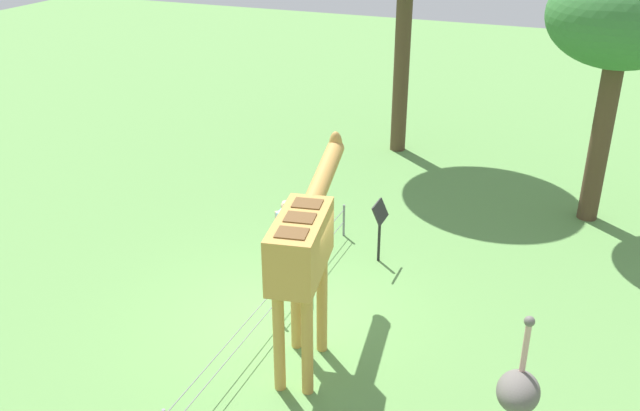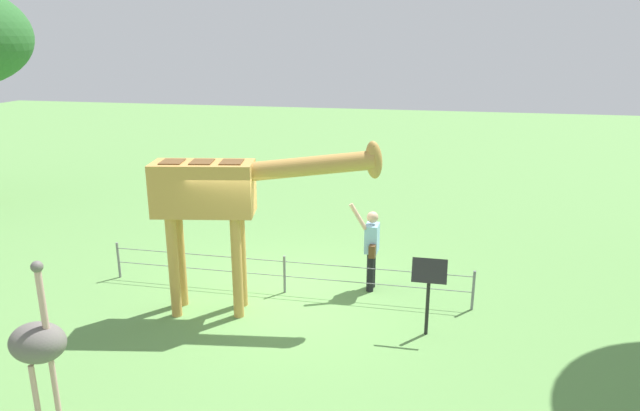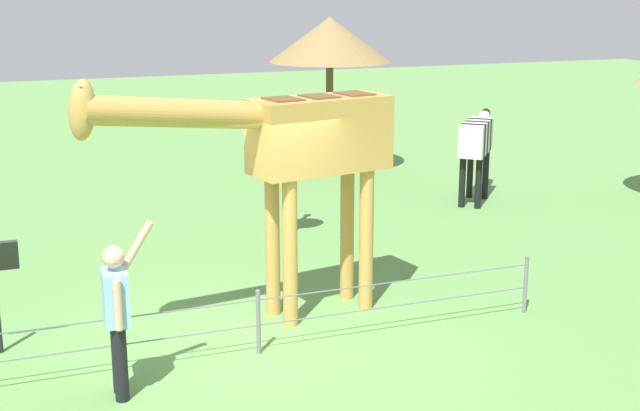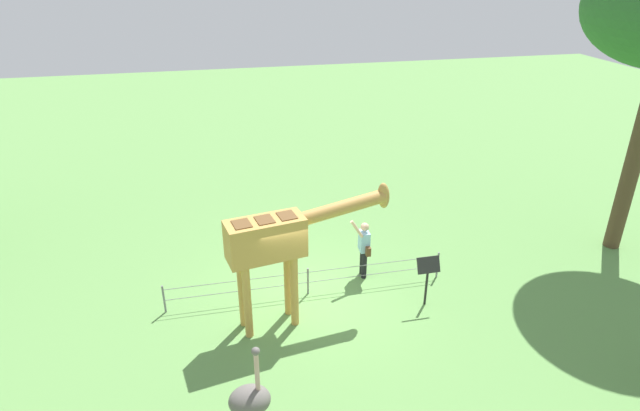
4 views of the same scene
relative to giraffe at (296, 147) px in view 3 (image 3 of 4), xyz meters
name	(u,v)px [view 3 (image 3 of 4)]	position (x,y,z in m)	size (l,w,h in m)	color
ground_plane	(253,345)	(0.78, 0.70, -2.14)	(60.00, 60.00, 0.00)	#60934C
giraffe	(296,147)	(0.00, 0.00, 0.00)	(3.91, 1.18, 3.11)	#C69347
visitor	(117,311)	(2.38, 1.42, -1.24)	(0.56, 0.58, 1.77)	black
zebra	(476,141)	(-5.10, -4.33, -0.98)	(1.41, 1.57, 1.66)	black
ostrich	(288,165)	(-1.08, -3.47, -0.97)	(0.70, 0.56, 2.25)	#CC9E93
shade_hut_far	(330,40)	(-3.50, -7.77, 0.72)	(2.60, 2.60, 3.35)	brown
wire_fence	(258,320)	(0.78, 0.93, -1.74)	(7.05, 0.05, 0.75)	slate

